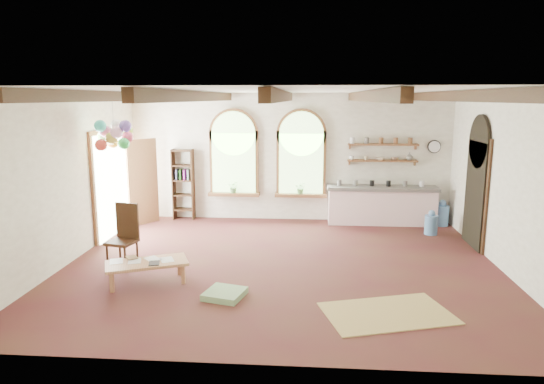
# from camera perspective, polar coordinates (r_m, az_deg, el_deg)

# --- Properties ---
(floor) EXTENTS (8.00, 8.00, 0.00)m
(floor) POSITION_cam_1_polar(r_m,az_deg,el_deg) (9.19, 1.09, -8.51)
(floor) COLOR #4F2B20
(floor) RESTS_ON ground
(ceiling_beams) EXTENTS (6.20, 6.80, 0.18)m
(ceiling_beams) POSITION_cam_1_polar(r_m,az_deg,el_deg) (8.66, 1.17, 11.20)
(ceiling_beams) COLOR #3D2213
(ceiling_beams) RESTS_ON ceiling
(window_left) EXTENTS (1.30, 0.28, 2.20)m
(window_left) POSITION_cam_1_polar(r_m,az_deg,el_deg) (12.31, -4.51, 4.26)
(window_left) COLOR brown
(window_left) RESTS_ON floor
(window_right) EXTENTS (1.30, 0.28, 2.20)m
(window_right) POSITION_cam_1_polar(r_m,az_deg,el_deg) (12.16, 3.45, 4.19)
(window_right) COLOR brown
(window_right) RESTS_ON floor
(left_doorway) EXTENTS (0.10, 1.90, 2.50)m
(left_doorway) POSITION_cam_1_polar(r_m,az_deg,el_deg) (11.51, -18.38, 0.84)
(left_doorway) COLOR brown
(left_doorway) RESTS_ON floor
(right_doorway) EXTENTS (0.10, 1.30, 2.40)m
(right_doorway) POSITION_cam_1_polar(r_m,az_deg,el_deg) (10.91, 22.79, -0.27)
(right_doorway) COLOR black
(right_doorway) RESTS_ON floor
(kitchen_counter) EXTENTS (2.68, 0.62, 0.94)m
(kitchen_counter) POSITION_cam_1_polar(r_m,az_deg,el_deg) (12.27, 12.76, -1.48)
(kitchen_counter) COLOR white
(kitchen_counter) RESTS_ON floor
(wall_shelf_lower) EXTENTS (1.70, 0.24, 0.04)m
(wall_shelf_lower) POSITION_cam_1_polar(r_m,az_deg,el_deg) (12.26, 12.85, 3.61)
(wall_shelf_lower) COLOR brown
(wall_shelf_lower) RESTS_ON wall_back
(wall_shelf_upper) EXTENTS (1.70, 0.24, 0.04)m
(wall_shelf_upper) POSITION_cam_1_polar(r_m,az_deg,el_deg) (12.22, 12.93, 5.47)
(wall_shelf_upper) COLOR brown
(wall_shelf_upper) RESTS_ON wall_back
(wall_clock) EXTENTS (0.32, 0.04, 0.32)m
(wall_clock) POSITION_cam_1_polar(r_m,az_deg,el_deg) (12.54, 18.55, 5.08)
(wall_clock) COLOR black
(wall_clock) RESTS_ON wall_back
(bookshelf) EXTENTS (0.53, 0.32, 1.80)m
(bookshelf) POSITION_cam_1_polar(r_m,az_deg,el_deg) (12.57, -10.40, 0.88)
(bookshelf) COLOR #3D2213
(bookshelf) RESTS_ON floor
(coffee_table) EXTENTS (1.46, 1.08, 0.38)m
(coffee_table) POSITION_cam_1_polar(r_m,az_deg,el_deg) (8.46, -14.52, -8.23)
(coffee_table) COLOR tan
(coffee_table) RESTS_ON floor
(side_chair) EXTENTS (0.56, 0.56, 1.18)m
(side_chair) POSITION_cam_1_polar(r_m,az_deg,el_deg) (9.35, -17.11, -6.48)
(side_chair) COLOR #3D2213
(side_chair) RESTS_ON floor
(floor_mat) EXTENTS (2.03, 1.57, 0.02)m
(floor_mat) POSITION_cam_1_polar(r_m,az_deg,el_deg) (7.42, 13.43, -13.70)
(floor_mat) COLOR tan
(floor_mat) RESTS_ON floor
(floor_cushion) EXTENTS (0.70, 0.70, 0.10)m
(floor_cushion) POSITION_cam_1_polar(r_m,az_deg,el_deg) (7.80, -5.58, -11.84)
(floor_cushion) COLOR gray
(floor_cushion) RESTS_ON floor
(water_jug_a) EXTENTS (0.33, 0.33, 0.64)m
(water_jug_a) POSITION_cam_1_polar(r_m,az_deg,el_deg) (12.54, 19.34, -2.50)
(water_jug_a) COLOR #5787BB
(water_jug_a) RESTS_ON floor
(water_jug_b) EXTENTS (0.30, 0.30, 0.57)m
(water_jug_b) POSITION_cam_1_polar(r_m,az_deg,el_deg) (11.66, 18.22, -3.58)
(water_jug_b) COLOR #5787BB
(water_jug_b) RESTS_ON floor
(balloon_cluster) EXTENTS (0.84, 0.84, 1.15)m
(balloon_cluster) POSITION_cam_1_polar(r_m,az_deg,el_deg) (10.24, -18.07, 6.44)
(balloon_cluster) COLOR silver
(balloon_cluster) RESTS_ON floor
(table_book) EXTENTS (0.28, 0.30, 0.02)m
(table_book) POSITION_cam_1_polar(r_m,az_deg,el_deg) (8.67, -16.73, -7.49)
(table_book) COLOR olive
(table_book) RESTS_ON coffee_table
(tablet) EXTENTS (0.23, 0.28, 0.01)m
(tablet) POSITION_cam_1_polar(r_m,az_deg,el_deg) (8.33, -13.69, -8.13)
(tablet) COLOR black
(tablet) RESTS_ON coffee_table
(potted_plant_left) EXTENTS (0.27, 0.23, 0.30)m
(potted_plant_left) POSITION_cam_1_polar(r_m,az_deg,el_deg) (12.32, -4.53, 0.59)
(potted_plant_left) COLOR #598C4C
(potted_plant_left) RESTS_ON window_left
(potted_plant_right) EXTENTS (0.27, 0.23, 0.30)m
(potted_plant_right) POSITION_cam_1_polar(r_m,az_deg,el_deg) (12.18, 3.40, 0.48)
(potted_plant_right) COLOR #598C4C
(potted_plant_right) RESTS_ON window_right
(shelf_cup_a) EXTENTS (0.12, 0.10, 0.10)m
(shelf_cup_a) POSITION_cam_1_polar(r_m,az_deg,el_deg) (12.17, 9.36, 4.00)
(shelf_cup_a) COLOR white
(shelf_cup_a) RESTS_ON wall_shelf_lower
(shelf_cup_b) EXTENTS (0.10, 0.10, 0.09)m
(shelf_cup_b) POSITION_cam_1_polar(r_m,az_deg,el_deg) (12.20, 11.00, 3.96)
(shelf_cup_b) COLOR beige
(shelf_cup_b) RESTS_ON wall_shelf_lower
(shelf_bowl_a) EXTENTS (0.22, 0.22, 0.05)m
(shelf_bowl_a) POSITION_cam_1_polar(r_m,az_deg,el_deg) (12.25, 12.63, 3.83)
(shelf_bowl_a) COLOR beige
(shelf_bowl_a) RESTS_ON wall_shelf_lower
(shelf_bowl_b) EXTENTS (0.20, 0.20, 0.06)m
(shelf_bowl_b) POSITION_cam_1_polar(r_m,az_deg,el_deg) (12.30, 14.24, 3.81)
(shelf_bowl_b) COLOR #8C664C
(shelf_bowl_b) RESTS_ON wall_shelf_lower
(shelf_vase) EXTENTS (0.18, 0.18, 0.19)m
(shelf_vase) POSITION_cam_1_polar(r_m,az_deg,el_deg) (12.36, 15.86, 4.06)
(shelf_vase) COLOR slate
(shelf_vase) RESTS_ON wall_shelf_lower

